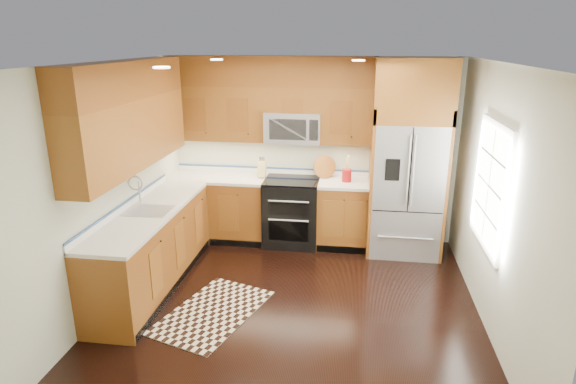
# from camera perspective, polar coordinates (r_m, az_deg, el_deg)

# --- Properties ---
(ground) EXTENTS (4.00, 4.00, 0.00)m
(ground) POSITION_cam_1_polar(r_m,az_deg,el_deg) (5.50, 0.66, -13.06)
(ground) COLOR black
(ground) RESTS_ON ground
(wall_back) EXTENTS (4.00, 0.02, 2.60)m
(wall_back) POSITION_cam_1_polar(r_m,az_deg,el_deg) (6.89, 2.90, 4.97)
(wall_back) COLOR beige
(wall_back) RESTS_ON ground
(wall_left) EXTENTS (0.02, 4.00, 2.60)m
(wall_left) POSITION_cam_1_polar(r_m,az_deg,el_deg) (5.58, -20.11, 0.84)
(wall_left) COLOR beige
(wall_left) RESTS_ON ground
(wall_right) EXTENTS (0.02, 4.00, 2.60)m
(wall_right) POSITION_cam_1_polar(r_m,az_deg,el_deg) (5.12, 23.50, -1.04)
(wall_right) COLOR beige
(wall_right) RESTS_ON ground
(window) EXTENTS (0.04, 1.10, 1.30)m
(window) POSITION_cam_1_polar(r_m,az_deg,el_deg) (5.27, 22.86, 0.70)
(window) COLOR white
(window) RESTS_ON ground
(base_cabinets) EXTENTS (2.85, 3.00, 0.90)m
(base_cabinets) POSITION_cam_1_polar(r_m,az_deg,el_deg) (6.34, -9.36, -4.44)
(base_cabinets) COLOR brown
(base_cabinets) RESTS_ON ground
(countertop) EXTENTS (2.86, 3.01, 0.04)m
(countertop) POSITION_cam_1_polar(r_m,az_deg,el_deg) (6.25, -8.02, -0.14)
(countertop) COLOR white
(countertop) RESTS_ON base_cabinets
(upper_cabinets) EXTENTS (2.85, 3.00, 1.15)m
(upper_cabinets) POSITION_cam_1_polar(r_m,az_deg,el_deg) (6.09, -8.84, 10.04)
(upper_cabinets) COLOR brown
(upper_cabinets) RESTS_ON ground
(range) EXTENTS (0.76, 0.67, 0.95)m
(range) POSITION_cam_1_polar(r_m,az_deg,el_deg) (6.83, 0.44, -2.38)
(range) COLOR black
(range) RESTS_ON ground
(microwave) EXTENTS (0.76, 0.40, 0.42)m
(microwave) POSITION_cam_1_polar(r_m,az_deg,el_deg) (6.65, 0.62, 7.69)
(microwave) COLOR #B2B2B7
(microwave) RESTS_ON ground
(refrigerator) EXTENTS (0.98, 0.75, 2.60)m
(refrigerator) POSITION_cam_1_polar(r_m,az_deg,el_deg) (6.53, 14.04, 3.79)
(refrigerator) COLOR #B2B2B7
(refrigerator) RESTS_ON ground
(sink_faucet) EXTENTS (0.54, 0.44, 0.37)m
(sink_faucet) POSITION_cam_1_polar(r_m,az_deg,el_deg) (5.75, -16.42, -1.54)
(sink_faucet) COLOR #B2B2B7
(sink_faucet) RESTS_ON countertop
(rug) EXTENTS (1.17, 1.51, 0.01)m
(rug) POSITION_cam_1_polar(r_m,az_deg,el_deg) (5.40, -8.90, -13.88)
(rug) COLOR black
(rug) RESTS_ON ground
(knife_block) EXTENTS (0.11, 0.15, 0.30)m
(knife_block) POSITION_cam_1_polar(r_m,az_deg,el_deg) (6.82, -3.10, 2.76)
(knife_block) COLOR tan
(knife_block) RESTS_ON countertop
(utensil_crock) EXTENTS (0.14, 0.14, 0.36)m
(utensil_crock) POSITION_cam_1_polar(r_m,az_deg,el_deg) (6.64, 6.97, 2.29)
(utensil_crock) COLOR maroon
(utensil_crock) RESTS_ON countertop
(cutting_board) EXTENTS (0.43, 0.43, 0.02)m
(cutting_board) POSITION_cam_1_polar(r_m,az_deg,el_deg) (6.81, 4.33, 1.76)
(cutting_board) COLOR brown
(cutting_board) RESTS_ON countertop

